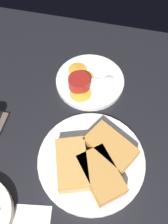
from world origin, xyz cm
name	(u,v)px	position (x,y,z in cm)	size (l,w,h in cm)	color
ground_plane	(67,156)	(0.00, 0.00, -1.50)	(110.00, 110.00, 3.00)	black
plate_sandwich_main	(91,161)	(-0.63, -7.15, 0.80)	(28.70, 28.70, 1.60)	white
sandwich_half_near	(72,165)	(-3.94, -2.82, 4.00)	(14.83, 11.48, 4.80)	tan
sandwich_half_far	(101,175)	(-4.96, -10.46, 4.00)	(14.87, 14.13, 4.80)	#C68C42
sandwich_half_extra	(110,148)	(2.69, -11.48, 4.00)	(13.15, 15.06, 4.80)	#C68C42
ramekin_dark_sauce	(115,150)	(2.44, -12.83, 3.92)	(7.03, 7.03, 4.34)	navy
spoon_by_dark_ramekin	(96,162)	(-1.07, -8.51, 1.96)	(7.37, 8.59, 0.80)	silver
plate_chips_companion	(90,81)	(25.56, -1.09, 0.80)	(21.95, 21.95, 1.60)	white
ramekin_light_gravy	(79,82)	(22.27, 1.65, 3.62)	(6.79, 6.79, 3.74)	maroon
spoon_by_gravy_ramekin	(105,78)	(26.81, -5.66, 1.96)	(4.04, 9.90, 0.80)	silver
plantain_chip_scatter	(81,80)	(24.44, 1.66, 1.90)	(17.47, 11.63, 0.60)	gold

